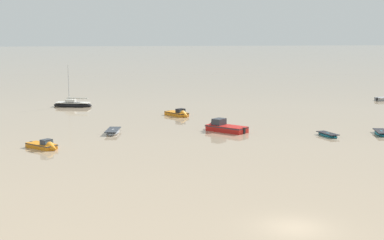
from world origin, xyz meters
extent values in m
plane|color=tan|center=(0.00, 0.00, 0.00)|extent=(800.00, 800.00, 0.00)
cube|color=black|center=(33.95, 62.49, 0.31)|extent=(0.30, 0.35, 0.55)
cube|color=red|center=(1.70, 34.96, 0.25)|extent=(5.14, 5.14, 1.01)
cone|color=red|center=(-0.20, 36.86, 0.25)|extent=(2.57, 2.57, 2.03)
cube|color=#33383F|center=(1.66, 35.01, 0.63)|extent=(5.25, 5.25, 0.11)
cube|color=#33383F|center=(0.83, 35.83, 1.15)|extent=(2.00, 2.00, 0.79)
cube|color=#384751|center=(0.39, 36.27, 1.21)|extent=(1.28, 1.28, 0.63)
cube|color=black|center=(3.47, 33.19, 0.40)|extent=(0.51, 0.51, 0.72)
ellipsoid|color=black|center=(-19.76, 60.81, 0.22)|extent=(6.81, 3.50, 1.12)
cube|color=silver|center=(-19.76, 60.81, 0.67)|extent=(5.81, 3.07, 0.11)
cube|color=silver|center=(-20.08, 60.88, 0.99)|extent=(1.79, 1.45, 0.40)
cylinder|color=#B7BABF|center=(-20.33, 60.94, 3.87)|extent=(0.11, 0.11, 6.18)
cylinder|color=beige|center=(-18.97, 60.62, 1.40)|extent=(3.53, 1.06, 0.22)
cube|color=orange|center=(-3.47, 48.83, 0.19)|extent=(3.48, 4.04, 0.75)
cone|color=orange|center=(-2.33, 47.19, 0.19)|extent=(1.92, 1.84, 1.51)
cube|color=black|center=(-3.44, 48.79, 0.47)|extent=(3.55, 4.13, 0.08)
cube|color=black|center=(-2.95, 48.08, 0.85)|extent=(1.50, 1.43, 0.58)
cube|color=#384751|center=(-2.69, 47.71, 0.90)|extent=(1.06, 0.82, 0.46)
cube|color=black|center=(-4.53, 50.36, 0.30)|extent=(0.38, 0.36, 0.53)
cube|color=orange|center=(-20.01, 27.27, 0.18)|extent=(3.63, 3.53, 0.70)
cone|color=orange|center=(-18.64, 26.00, 0.18)|extent=(1.78, 1.80, 1.41)
cube|color=#33383F|center=(-19.98, 27.24, 0.44)|extent=(3.71, 3.60, 0.08)
cube|color=#33383F|center=(-19.38, 26.69, 0.80)|extent=(1.39, 1.40, 0.55)
cube|color=#384751|center=(-19.07, 26.40, 0.84)|extent=(0.87, 0.92, 0.44)
cube|color=black|center=(-21.29, 28.46, 0.28)|extent=(0.35, 0.36, 0.50)
ellipsoid|color=#197084|center=(13.22, 30.54, 0.12)|extent=(2.09, 3.69, 0.55)
cube|color=black|center=(13.22, 30.54, 0.36)|extent=(1.99, 3.41, 0.07)
cube|color=black|center=(13.22, 30.54, 0.28)|extent=(1.10, 0.50, 0.06)
ellipsoid|color=gray|center=(-12.53, 35.44, 0.15)|extent=(2.09, 4.50, 0.68)
cube|color=#33383F|center=(-12.53, 35.44, 0.44)|extent=(2.01, 4.15, 0.09)
cube|color=#33383F|center=(-12.53, 35.44, 0.34)|extent=(1.36, 0.46, 0.07)
ellipsoid|color=#197084|center=(20.14, 30.92, 0.14)|extent=(2.22, 4.25, 0.64)
cube|color=black|center=(20.14, 30.92, 0.41)|extent=(2.12, 3.92, 0.09)
cube|color=black|center=(20.14, 30.92, 0.32)|extent=(1.27, 0.52, 0.06)
camera|label=1|loc=(-10.60, -34.24, 12.75)|focal=53.07mm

